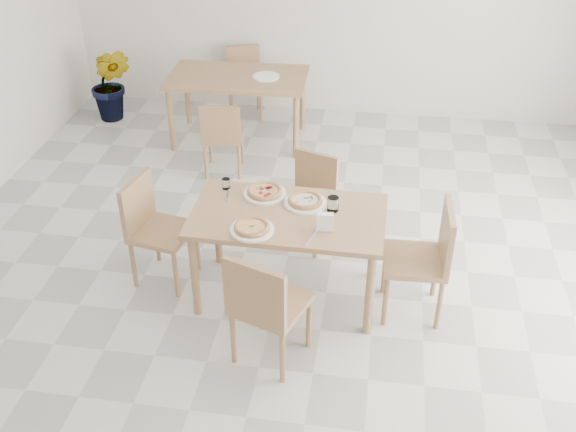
# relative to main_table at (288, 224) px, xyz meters

# --- Properties ---
(main_table) EXTENTS (1.43, 0.82, 0.75)m
(main_table) POSITION_rel_main_table_xyz_m (0.00, 0.00, 0.00)
(main_table) COLOR tan
(main_table) RESTS_ON ground
(chair_south) EXTENTS (0.57, 0.57, 0.91)m
(chair_south) POSITION_rel_main_table_xyz_m (-0.04, -0.75, -0.14)
(chair_south) COLOR #AA7955
(chair_south) RESTS_ON ground
(chair_north) EXTENTS (0.50, 0.50, 0.79)m
(chair_north) POSITION_rel_main_table_xyz_m (0.07, 0.80, -0.20)
(chair_north) COLOR #AA7955
(chair_north) RESTS_ON ground
(chair_west) EXTENTS (0.51, 0.51, 0.88)m
(chair_west) POSITION_rel_main_table_xyz_m (-1.08, 0.08, -0.15)
(chair_west) COLOR #AA7955
(chair_west) RESTS_ON ground
(chair_east) EXTENTS (0.47, 0.47, 0.91)m
(chair_east) POSITION_rel_main_table_xyz_m (1.03, -0.03, -0.13)
(chair_east) COLOR #AA7955
(chair_east) RESTS_ON ground
(plate_margherita) EXTENTS (0.31, 0.31, 0.02)m
(plate_margherita) POSITION_rel_main_table_xyz_m (-0.22, -0.25, 0.10)
(plate_margherita) COLOR white
(plate_margherita) RESTS_ON main_table
(plate_mushroom) EXTENTS (0.32, 0.32, 0.02)m
(plate_mushroom) POSITION_rel_main_table_xyz_m (0.11, 0.16, 0.10)
(plate_mushroom) COLOR white
(plate_mushroom) RESTS_ON main_table
(plate_pepperoni) EXTENTS (0.33, 0.33, 0.02)m
(plate_pepperoni) POSITION_rel_main_table_xyz_m (-0.22, 0.24, 0.10)
(plate_pepperoni) COLOR white
(plate_pepperoni) RESTS_ON main_table
(pizza_margherita) EXTENTS (0.26, 0.26, 0.03)m
(pizza_margherita) POSITION_rel_main_table_xyz_m (-0.22, -0.25, 0.12)
(pizza_margherita) COLOR tan
(pizza_margherita) RESTS_ON plate_margherita
(pizza_mushroom) EXTENTS (0.33, 0.33, 0.03)m
(pizza_mushroom) POSITION_rel_main_table_xyz_m (0.11, 0.16, 0.12)
(pizza_mushroom) COLOR tan
(pizza_mushroom) RESTS_ON plate_mushroom
(pizza_pepperoni) EXTENTS (0.32, 0.32, 0.03)m
(pizza_pepperoni) POSITION_rel_main_table_xyz_m (-0.22, 0.24, 0.12)
(pizza_pepperoni) COLOR tan
(pizza_pepperoni) RESTS_ON plate_pepperoni
(tumbler_a) EXTENTS (0.08, 0.08, 0.11)m
(tumbler_a) POSITION_rel_main_table_xyz_m (0.32, 0.10, 0.14)
(tumbler_a) COLOR white
(tumbler_a) RESTS_ON main_table
(tumbler_b) EXTENTS (0.06, 0.06, 0.08)m
(tumbler_b) POSITION_rel_main_table_xyz_m (-0.53, 0.29, 0.13)
(tumbler_b) COLOR white
(tumbler_b) RESTS_ON main_table
(napkin_holder) EXTENTS (0.13, 0.07, 0.14)m
(napkin_holder) POSITION_rel_main_table_xyz_m (0.29, -0.17, 0.16)
(napkin_holder) COLOR silver
(napkin_holder) RESTS_ON main_table
(fork_a) EXTENTS (0.04, 0.19, 0.01)m
(fork_a) POSITION_rel_main_table_xyz_m (-0.49, 0.18, 0.09)
(fork_a) COLOR silver
(fork_a) RESTS_ON main_table
(fork_b) EXTENTS (0.07, 0.19, 0.01)m
(fork_b) POSITION_rel_main_table_xyz_m (0.21, -0.29, 0.09)
(fork_b) COLOR silver
(fork_b) RESTS_ON main_table
(second_table) EXTENTS (1.50, 0.89, 0.75)m
(second_table) POSITION_rel_main_table_xyz_m (-0.95, 2.61, 0.01)
(second_table) COLOR #AA7955
(second_table) RESTS_ON ground
(chair_back_s) EXTENTS (0.44, 0.44, 0.80)m
(chair_back_s) POSITION_rel_main_table_xyz_m (-0.94, 1.81, -0.20)
(chair_back_s) COLOR #AA7955
(chair_back_s) RESTS_ON ground
(chair_back_n) EXTENTS (0.49, 0.49, 0.80)m
(chair_back_n) POSITION_rel_main_table_xyz_m (-1.03, 3.33, -0.20)
(chair_back_n) COLOR #AA7955
(chair_back_n) RESTS_ON ground
(plate_empty) EXTENTS (0.28, 0.28, 0.02)m
(plate_empty) POSITION_rel_main_table_xyz_m (-0.63, 2.62, 0.10)
(plate_empty) COLOR white
(plate_empty) RESTS_ON second_table
(potted_plant) EXTENTS (0.50, 0.41, 0.88)m
(potted_plant) POSITION_rel_main_table_xyz_m (-2.52, 2.92, -0.22)
(potted_plant) COLOR #1E611D
(potted_plant) RESTS_ON ground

